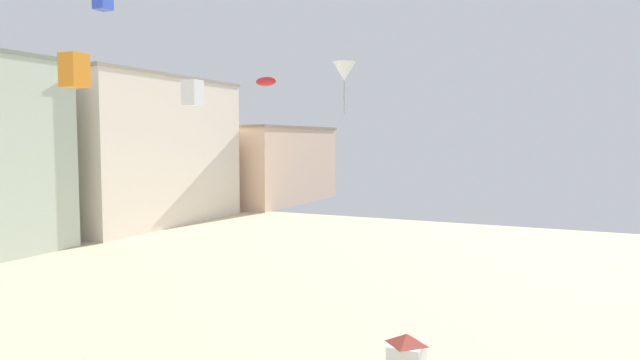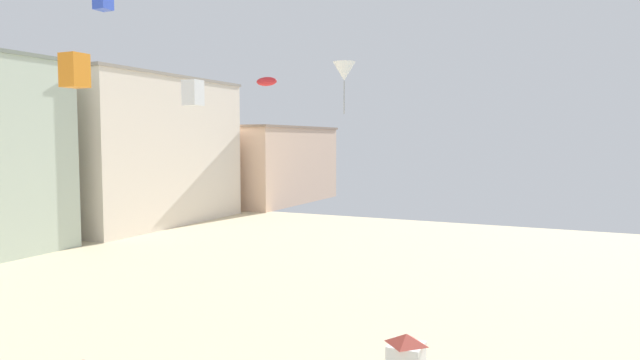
# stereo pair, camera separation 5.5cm
# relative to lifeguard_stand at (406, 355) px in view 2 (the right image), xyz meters

# --- Properties ---
(boardwalk_hotel_mid) EXTENTS (12.72, 22.01, 15.51)m
(boardwalk_hotel_mid) POSITION_rel_lifeguard_stand_xyz_m (-38.27, 28.71, 5.92)
(boardwalk_hotel_mid) COLOR silver
(boardwalk_hotel_mid) RESTS_ON ground
(boardwalk_hotel_far) EXTENTS (17.96, 22.22, 10.77)m
(boardwalk_hotel_far) POSITION_rel_lifeguard_stand_xyz_m (-38.27, 52.02, 3.55)
(boardwalk_hotel_far) COLOR beige
(boardwalk_hotel_far) RESTS_ON ground
(lifeguard_stand) EXTENTS (1.10, 1.10, 2.55)m
(lifeguard_stand) POSITION_rel_lifeguard_stand_xyz_m (0.00, 0.00, 0.00)
(lifeguard_stand) COLOR white
(lifeguard_stand) RESTS_ON ground
(kite_white_delta) EXTENTS (0.94, 0.94, 2.13)m
(kite_white_delta) POSITION_rel_lifeguard_stand_xyz_m (-3.89, 3.98, 9.93)
(kite_white_delta) COLOR white
(kite_red_parafoil) EXTENTS (1.77, 0.49, 0.69)m
(kite_red_parafoil) POSITION_rel_lifeguard_stand_xyz_m (-16.83, 19.84, 11.54)
(kite_red_parafoil) COLOR red
(kite_orange_box) EXTENTS (0.91, 0.91, 1.44)m
(kite_orange_box) POSITION_rel_lifeguard_stand_xyz_m (-14.63, -0.13, 10.06)
(kite_orange_box) COLOR orange
(kite_white_box) EXTENTS (0.88, 0.88, 1.38)m
(kite_white_box) POSITION_rel_lifeguard_stand_xyz_m (-14.14, 7.29, 9.65)
(kite_white_box) COLOR white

